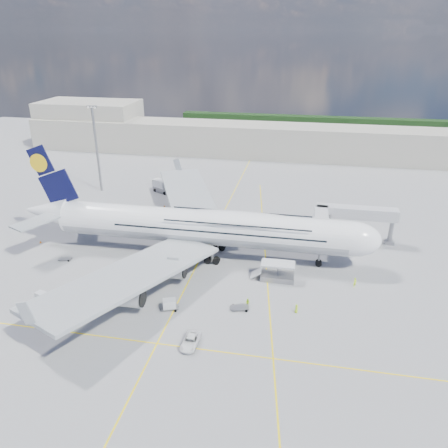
% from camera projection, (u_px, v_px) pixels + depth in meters
% --- Properties ---
extents(ground, '(300.00, 300.00, 0.00)m').
position_uv_depth(ground, '(190.00, 278.00, 86.36)').
color(ground, gray).
rests_on(ground, ground).
extents(taxi_line_main, '(0.25, 220.00, 0.01)m').
position_uv_depth(taxi_line_main, '(190.00, 278.00, 86.36)').
color(taxi_line_main, yellow).
rests_on(taxi_line_main, ground).
extents(taxi_line_cross, '(120.00, 0.25, 0.01)m').
position_uv_depth(taxi_line_cross, '(157.00, 343.00, 68.42)').
color(taxi_line_cross, yellow).
rests_on(taxi_line_cross, ground).
extents(taxi_line_diag, '(14.16, 99.06, 0.01)m').
position_uv_depth(taxi_line_diag, '(266.00, 261.00, 92.91)').
color(taxi_line_diag, yellow).
rests_on(taxi_line_diag, ground).
extents(airliner, '(77.26, 79.15, 23.71)m').
position_uv_depth(airliner, '(202.00, 227.00, 92.50)').
color(airliner, white).
rests_on(airliner, ground).
extents(jet_bridge, '(18.80, 12.10, 8.50)m').
position_uv_depth(jet_bridge, '(343.00, 217.00, 97.21)').
color(jet_bridge, '#B7B7BC').
rests_on(jet_bridge, ground).
extents(cargo_loader, '(8.53, 3.20, 3.67)m').
position_uv_depth(cargo_loader, '(277.00, 274.00, 85.54)').
color(cargo_loader, silver).
rests_on(cargo_loader, ground).
extents(light_mast, '(3.00, 0.70, 25.50)m').
position_uv_depth(light_mast, '(97.00, 148.00, 128.28)').
color(light_mast, gray).
rests_on(light_mast, ground).
extents(terminal, '(180.00, 16.00, 12.00)m').
position_uv_depth(terminal, '(253.00, 140.00, 169.15)').
color(terminal, '#B2AD9E').
rests_on(terminal, ground).
extents(hangar, '(40.00, 22.00, 18.00)m').
position_uv_depth(hangar, '(90.00, 123.00, 184.51)').
color(hangar, '#B2AD9E').
rests_on(hangar, ground).
extents(tree_line, '(160.00, 6.00, 8.00)m').
position_uv_depth(tree_line, '(350.00, 126.00, 203.42)').
color(tree_line, '#193814').
rests_on(tree_line, ground).
extents(dolly_row_a, '(3.05, 2.23, 1.73)m').
position_uv_depth(dolly_row_a, '(42.00, 296.00, 78.90)').
color(dolly_row_a, gray).
rests_on(dolly_row_a, ground).
extents(dolly_row_b, '(3.55, 2.59, 2.02)m').
position_uv_depth(dolly_row_b, '(99.00, 285.00, 82.04)').
color(dolly_row_b, gray).
rests_on(dolly_row_b, ground).
extents(dolly_row_c, '(3.17, 2.20, 1.82)m').
position_uv_depth(dolly_row_c, '(77.00, 304.00, 76.62)').
color(dolly_row_c, gray).
rests_on(dolly_row_c, ground).
extents(dolly_back, '(2.97, 2.08, 0.39)m').
position_uv_depth(dolly_back, '(65.00, 259.00, 93.16)').
color(dolly_back, gray).
rests_on(dolly_back, ground).
extents(dolly_nose_far, '(3.49, 2.44, 0.46)m').
position_uv_depth(dolly_nose_far, '(240.00, 307.00, 76.70)').
color(dolly_nose_far, gray).
rests_on(dolly_nose_far, ground).
extents(dolly_nose_near, '(3.46, 2.61, 1.95)m').
position_uv_depth(dolly_nose_near, '(169.00, 304.00, 76.42)').
color(dolly_nose_near, gray).
rests_on(dolly_nose_near, ground).
extents(baggage_tug, '(2.75, 1.32, 1.71)m').
position_uv_depth(baggage_tug, '(139.00, 272.00, 87.02)').
color(baggage_tug, silver).
rests_on(baggage_tug, ground).
extents(catering_truck_inner, '(8.00, 4.80, 4.46)m').
position_uv_depth(catering_truck_inner, '(195.00, 209.00, 114.14)').
color(catering_truck_inner, gray).
rests_on(catering_truck_inner, ground).
extents(catering_truck_outer, '(7.04, 5.13, 3.88)m').
position_uv_depth(catering_truck_outer, '(163.00, 187.00, 131.47)').
color(catering_truck_outer, gray).
rests_on(catering_truck_outer, ground).
extents(service_van, '(2.51, 5.21, 1.43)m').
position_uv_depth(service_van, '(190.00, 341.00, 67.78)').
color(service_van, white).
rests_on(service_van, ground).
extents(crew_nose, '(0.80, 0.84, 1.94)m').
position_uv_depth(crew_nose, '(355.00, 282.00, 83.13)').
color(crew_nose, '#D3FD1A').
rests_on(crew_nose, ground).
extents(crew_loader, '(0.92, 0.83, 1.54)m').
position_uv_depth(crew_loader, '(248.00, 303.00, 77.35)').
color(crew_loader, '#B9E918').
rests_on(crew_loader, ground).
extents(crew_wing, '(0.67, 0.98, 1.54)m').
position_uv_depth(crew_wing, '(107.00, 284.00, 83.14)').
color(crew_wing, '#9FF81A').
rests_on(crew_wing, ground).
extents(crew_van, '(0.84, 0.94, 1.62)m').
position_uv_depth(crew_van, '(296.00, 309.00, 75.61)').
color(crew_van, '#C8FF1A').
rests_on(crew_van, ground).
extents(crew_tug, '(1.38, 1.08, 1.87)m').
position_uv_depth(crew_tug, '(142.00, 284.00, 82.76)').
color(crew_tug, '#E2F119').
rests_on(crew_tug, ground).
extents(cone_nose, '(0.43, 0.43, 0.55)m').
position_uv_depth(cone_nose, '(341.00, 254.00, 95.29)').
color(cone_nose, orange).
rests_on(cone_nose, ground).
extents(cone_wing_left_inner, '(0.43, 0.43, 0.54)m').
position_uv_depth(cone_wing_left_inner, '(202.00, 225.00, 109.60)').
color(cone_wing_left_inner, orange).
rests_on(cone_wing_left_inner, ground).
extents(cone_wing_left_outer, '(0.48, 0.48, 0.61)m').
position_uv_depth(cone_wing_left_outer, '(164.00, 206.00, 121.09)').
color(cone_wing_left_outer, orange).
rests_on(cone_wing_left_outer, ground).
extents(cone_wing_right_inner, '(0.43, 0.43, 0.55)m').
position_uv_depth(cone_wing_right_inner, '(116.00, 268.00, 89.58)').
color(cone_wing_right_inner, orange).
rests_on(cone_wing_right_inner, ground).
extents(cone_wing_right_outer, '(0.44, 0.44, 0.56)m').
position_uv_depth(cone_wing_right_outer, '(105.00, 304.00, 77.93)').
color(cone_wing_right_outer, orange).
rests_on(cone_wing_right_outer, ground).
extents(cone_tail, '(0.50, 0.50, 0.63)m').
position_uv_depth(cone_tail, '(40.00, 242.00, 100.66)').
color(cone_tail, orange).
rests_on(cone_tail, ground).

